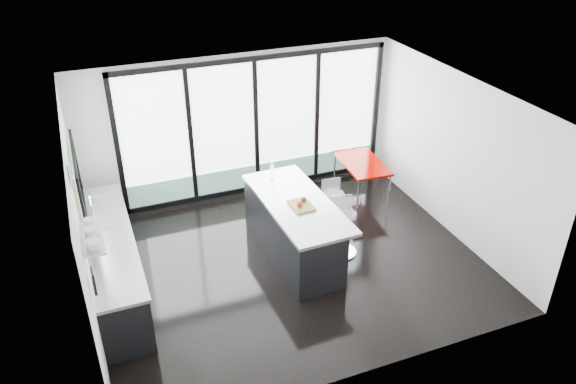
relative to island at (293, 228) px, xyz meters
name	(u,v)px	position (x,y,z in m)	size (l,w,h in m)	color
floor	(289,263)	(-0.15, -0.23, -0.50)	(6.00, 5.00, 0.00)	black
ceiling	(289,100)	(-0.15, -0.23, 2.30)	(6.00, 5.00, 0.00)	white
wall_back	(254,132)	(0.12, 2.23, 0.77)	(6.00, 0.09, 2.80)	silver
wall_front	(369,287)	(-0.15, -2.73, 0.90)	(6.00, 0.00, 2.80)	silver
wall_left	(80,208)	(-3.13, 0.04, 1.06)	(0.26, 5.00, 2.80)	silver
wall_right	(455,156)	(2.85, -0.23, 0.90)	(0.00, 5.00, 2.80)	silver
counter_cabinets	(114,262)	(-2.83, 0.17, -0.04)	(0.69, 3.24, 1.36)	black
island	(293,228)	(0.00, 0.00, 0.00)	(1.09, 2.44, 1.28)	black
bar_stool_near	(342,233)	(0.77, -0.30, -0.11)	(0.49, 0.49, 0.78)	silver
bar_stool_far	(333,211)	(0.95, 0.45, -0.15)	(0.44, 0.44, 0.71)	silver
red_table	(361,178)	(2.00, 1.38, -0.15)	(0.74, 1.29, 0.69)	#900700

